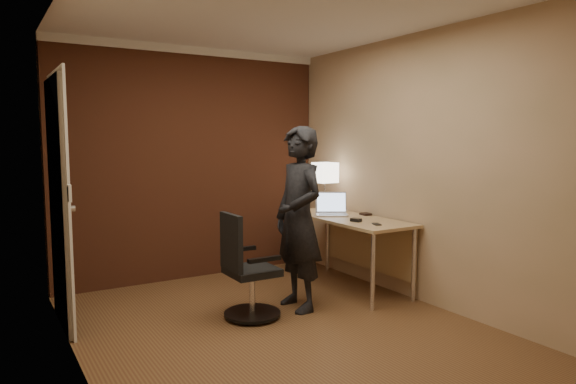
{
  "coord_description": "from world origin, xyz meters",
  "views": [
    {
      "loc": [
        -2.02,
        -3.36,
        1.52
      ],
      "look_at": [
        0.35,
        0.55,
        1.05
      ],
      "focal_mm": 32.0,
      "sensor_mm": 36.0,
      "label": 1
    }
  ],
  "objects_px": {
    "mouse": "(356,220)",
    "office_chair": "(246,273)",
    "desk_lamp": "(325,173)",
    "person": "(299,219)",
    "phone": "(377,224)",
    "laptop": "(331,208)",
    "wallet": "(366,214)",
    "desk": "(353,229)"
  },
  "relations": [
    {
      "from": "desk_lamp",
      "to": "laptop",
      "type": "relative_size",
      "value": 1.29
    },
    {
      "from": "desk_lamp",
      "to": "mouse",
      "type": "height_order",
      "value": "desk_lamp"
    },
    {
      "from": "desk_lamp",
      "to": "office_chair",
      "type": "height_order",
      "value": "desk_lamp"
    },
    {
      "from": "laptop",
      "to": "office_chair",
      "type": "height_order",
      "value": "laptop"
    },
    {
      "from": "desk",
      "to": "desk_lamp",
      "type": "height_order",
      "value": "desk_lamp"
    },
    {
      "from": "laptop",
      "to": "office_chair",
      "type": "relative_size",
      "value": 0.47
    },
    {
      "from": "office_chair",
      "to": "wallet",
      "type": "bearing_deg",
      "value": 11.35
    },
    {
      "from": "desk_lamp",
      "to": "mouse",
      "type": "bearing_deg",
      "value": -103.19
    },
    {
      "from": "phone",
      "to": "wallet",
      "type": "xyz_separation_m",
      "value": [
        0.3,
        0.52,
        0.01
      ]
    },
    {
      "from": "laptop",
      "to": "wallet",
      "type": "relative_size",
      "value": 3.78
    },
    {
      "from": "mouse",
      "to": "wallet",
      "type": "bearing_deg",
      "value": 22.01
    },
    {
      "from": "mouse",
      "to": "person",
      "type": "distance_m",
      "value": 0.68
    },
    {
      "from": "laptop",
      "to": "person",
      "type": "xyz_separation_m",
      "value": [
        -0.75,
        -0.53,
        0.02
      ]
    },
    {
      "from": "wallet",
      "to": "office_chair",
      "type": "distance_m",
      "value": 1.62
    },
    {
      "from": "mouse",
      "to": "phone",
      "type": "height_order",
      "value": "mouse"
    },
    {
      "from": "desk_lamp",
      "to": "phone",
      "type": "relative_size",
      "value": 4.65
    },
    {
      "from": "laptop",
      "to": "mouse",
      "type": "xyz_separation_m",
      "value": [
        -0.07,
        -0.5,
        -0.05
      ]
    },
    {
      "from": "mouse",
      "to": "person",
      "type": "xyz_separation_m",
      "value": [
        -0.67,
        -0.03,
        0.07
      ]
    },
    {
      "from": "office_chair",
      "to": "desk",
      "type": "bearing_deg",
      "value": 12.19
    },
    {
      "from": "desk",
      "to": "person",
      "type": "bearing_deg",
      "value": -160.72
    },
    {
      "from": "mouse",
      "to": "office_chair",
      "type": "height_order",
      "value": "office_chair"
    },
    {
      "from": "desk_lamp",
      "to": "person",
      "type": "distance_m",
      "value": 1.22
    },
    {
      "from": "desk",
      "to": "laptop",
      "type": "distance_m",
      "value": 0.32
    },
    {
      "from": "laptop",
      "to": "person",
      "type": "height_order",
      "value": "person"
    },
    {
      "from": "mouse",
      "to": "phone",
      "type": "distance_m",
      "value": 0.24
    },
    {
      "from": "office_chair",
      "to": "laptop",
      "type": "bearing_deg",
      "value": 22.75
    },
    {
      "from": "person",
      "to": "mouse",
      "type": "bearing_deg",
      "value": 92.87
    },
    {
      "from": "person",
      "to": "wallet",
      "type": "bearing_deg",
      "value": 107.23
    },
    {
      "from": "office_chair",
      "to": "person",
      "type": "relative_size",
      "value": 0.54
    },
    {
      "from": "desk",
      "to": "office_chair",
      "type": "distance_m",
      "value": 1.43
    },
    {
      "from": "office_chair",
      "to": "person",
      "type": "height_order",
      "value": "person"
    },
    {
      "from": "desk",
      "to": "laptop",
      "type": "height_order",
      "value": "laptop"
    },
    {
      "from": "laptop",
      "to": "phone",
      "type": "height_order",
      "value": "laptop"
    },
    {
      "from": "desk_lamp",
      "to": "phone",
      "type": "height_order",
      "value": "desk_lamp"
    },
    {
      "from": "office_chair",
      "to": "person",
      "type": "xyz_separation_m",
      "value": [
        0.53,
        -0.0,
        0.43
      ]
    },
    {
      "from": "desk_lamp",
      "to": "phone",
      "type": "distance_m",
      "value": 1.1
    },
    {
      "from": "person",
      "to": "desk",
      "type": "bearing_deg",
      "value": 109.61
    },
    {
      "from": "mouse",
      "to": "wallet",
      "type": "distance_m",
      "value": 0.45
    },
    {
      "from": "mouse",
      "to": "person",
      "type": "height_order",
      "value": "person"
    },
    {
      "from": "desk_lamp",
      "to": "office_chair",
      "type": "bearing_deg",
      "value": -149.74
    },
    {
      "from": "phone",
      "to": "laptop",
      "type": "bearing_deg",
      "value": 110.63
    },
    {
      "from": "desk",
      "to": "person",
      "type": "relative_size",
      "value": 0.92
    }
  ]
}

